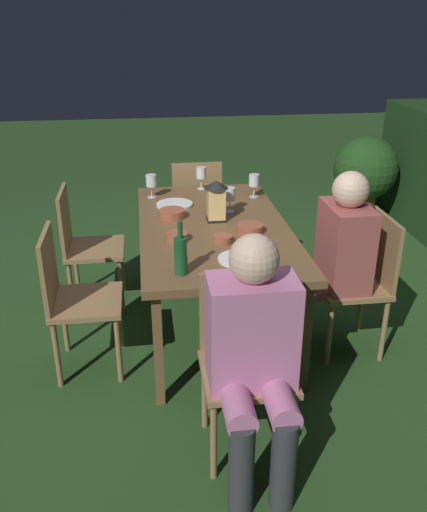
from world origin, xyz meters
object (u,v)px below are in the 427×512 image
object	(u,v)px
wine_glass_d	(201,174)
plate_a	(175,204)
wine_glass_a	(254,181)
potted_plant_by_hedge	(365,171)
plate_b	(239,259)
wine_glass_b	(151,182)
bowl_bread	(177,236)
chair_head_far	(245,356)
chair_side_right_b	(362,277)
person_in_pink	(254,352)
lantern_centerpiece	(216,198)
chair_side_left_a	(84,243)
dining_table	(214,233)
wine_glass_c	(230,195)
person_in_rust	(333,256)
bowl_salad	(172,213)
green_bottle_on_table	(181,255)
bowl_dip	(222,239)
chair_side_left_b	(73,295)
chair_head_near	(196,204)
bowl_olives	(250,228)

from	to	relation	value
wine_glass_d	plate_a	world-z (taller)	wine_glass_d
wine_glass_a	potted_plant_by_hedge	world-z (taller)	wine_glass_a
plate_b	potted_plant_by_hedge	bearing A→B (deg)	144.28
wine_glass_b	bowl_bread	world-z (taller)	wine_glass_b
wine_glass_a	plate_b	bearing A→B (deg)	-15.43
chair_head_far	wine_glass_d	xyz separation A→B (m)	(-1.88, 0.01, 0.35)
plate_a	plate_b	world-z (taller)	same
chair_side_right_b	person_in_pink	xyz separation A→B (m)	(0.92, -0.86, 0.15)
wine_glass_d	lantern_centerpiece	bearing A→B (deg)	1.46
wine_glass_d	plate_a	size ratio (longest dim) A/B	0.67
chair_side_left_a	dining_table	bearing A→B (deg)	65.79
chair_head_far	wine_glass_c	size ratio (longest dim) A/B	5.15
person_in_rust	person_in_pink	world-z (taller)	same
dining_table	bowl_salad	distance (m)	0.31
person_in_pink	wine_glass_d	xyz separation A→B (m)	(-2.08, 0.01, 0.20)
person_in_pink	green_bottle_on_table	xyz separation A→B (m)	(-0.62, -0.26, 0.19)
person_in_rust	bowl_dip	world-z (taller)	person_in_rust
chair_side_left_b	plate_a	world-z (taller)	chair_side_left_b
wine_glass_c	bowl_salad	world-z (taller)	wine_glass_c
chair_head_near	person_in_rust	world-z (taller)	person_in_rust
plate_a	chair_head_far	bearing A→B (deg)	8.17
wine_glass_b	bowl_dip	world-z (taller)	wine_glass_b
person_in_rust	potted_plant_by_hedge	world-z (taller)	person_in_rust
chair_side_right_b	plate_b	bearing A→B (deg)	-78.22
wine_glass_b	plate_a	distance (m)	0.28
wine_glass_a	wine_glass_c	world-z (taller)	same
chair_side_right_b	bowl_olives	distance (m)	0.74
bowl_bread	bowl_salad	bearing A→B (deg)	-179.21
chair_head_near	plate_b	bearing A→B (deg)	2.38
chair_side_left_a	bowl_dip	bearing A→B (deg)	52.25
bowl_salad	person_in_rust	bearing A→B (deg)	58.79
bowl_bread	wine_glass_a	bearing A→B (deg)	140.69
chair_side_left_a	wine_glass_a	distance (m)	1.28
wine_glass_d	bowl_salad	size ratio (longest dim) A/B	0.99
chair_side_left_a	wine_glass_a	xyz separation A→B (m)	(-0.14, 1.23, 0.35)
wine_glass_c	plate_b	size ratio (longest dim) A/B	0.72
dining_table	bowl_bread	size ratio (longest dim) A/B	12.88
chair_head_near	chair_head_far	distance (m)	2.21
person_in_rust	person_in_pink	bearing A→B (deg)	-35.94
bowl_bread	chair_head_far	bearing A→B (deg)	15.58
chair_side_left_b	bowl_dip	world-z (taller)	chair_side_left_b
green_bottle_on_table	wine_glass_d	distance (m)	1.48
dining_table	wine_glass_d	distance (m)	0.80
wine_glass_c	bowl_bread	size ratio (longest dim) A/B	1.27
chair_head_near	chair_side_left_a	xyz separation A→B (m)	(0.72, -0.86, 0.00)
chair_head_near	wine_glass_a	world-z (taller)	wine_glass_a
bowl_salad	chair_side_right_b	bearing A→B (deg)	63.46
chair_side_left_a	wine_glass_b	bearing A→B (deg)	115.37
chair_head_near	bowl_salad	xyz separation A→B (m)	(0.94, -0.25, 0.27)
chair_side_left_b	lantern_centerpiece	size ratio (longest dim) A/B	3.28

